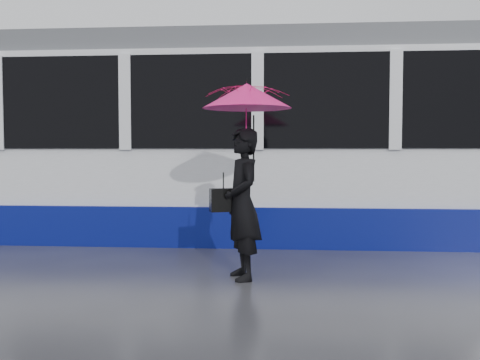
{
  "coord_description": "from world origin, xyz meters",
  "views": [
    {
      "loc": [
        1.11,
        -6.66,
        1.45
      ],
      "look_at": [
        0.58,
        -0.07,
        1.1
      ],
      "focal_mm": 40.0,
      "sensor_mm": 36.0,
      "label": 1
    }
  ],
  "objects": [
    {
      "name": "ground",
      "position": [
        0.0,
        0.0,
        0.0
      ],
      "size": [
        90.0,
        90.0,
        0.0
      ],
      "primitive_type": "plane",
      "color": "#2A2A2F",
      "rests_on": "ground"
    },
    {
      "name": "woman",
      "position": [
        0.65,
        -0.65,
        0.86
      ],
      "size": [
        0.6,
        0.73,
        1.72
      ],
      "primitive_type": "imported",
      "rotation": [
        0.0,
        0.0,
        -1.22
      ],
      "color": "black",
      "rests_on": "ground"
    },
    {
      "name": "umbrella",
      "position": [
        0.7,
        -0.65,
        1.88
      ],
      "size": [
        1.29,
        1.29,
        1.16
      ],
      "rotation": [
        0.0,
        0.0,
        0.35
      ],
      "color": "#DE1262",
      "rests_on": "ground"
    },
    {
      "name": "tram",
      "position": [
        3.23,
        2.5,
        1.64
      ],
      "size": [
        26.0,
        2.56,
        3.35
      ],
      "color": "white",
      "rests_on": "ground"
    },
    {
      "name": "rails",
      "position": [
        0.0,
        2.5,
        0.01
      ],
      "size": [
        34.0,
        1.51,
        0.02
      ],
      "color": "#3F3D38",
      "rests_on": "ground"
    },
    {
      "name": "handbag",
      "position": [
        0.43,
        -0.63,
        0.9
      ],
      "size": [
        0.33,
        0.23,
        0.45
      ],
      "rotation": [
        0.0,
        0.0,
        0.35
      ],
      "color": "black",
      "rests_on": "ground"
    }
  ]
}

